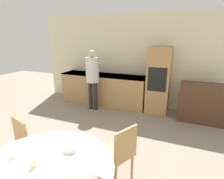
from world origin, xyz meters
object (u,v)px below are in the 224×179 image
at_px(chair_far_right, 120,152).
at_px(bowl_near, 70,149).
at_px(person_standing, 92,74).
at_px(sideboard, 203,103).
at_px(chair_far_left, 15,147).
at_px(cup, 34,162).
at_px(oven_unit, 158,81).

relative_size(chair_far_right, bowl_near, 6.23).
height_order(person_standing, bowl_near, person_standing).
bearing_deg(sideboard, chair_far_left, -131.19).
distance_m(chair_far_left, cup, 0.91).
height_order(oven_unit, cup, oven_unit).
relative_size(oven_unit, bowl_near, 12.19).
bearing_deg(oven_unit, chair_far_left, -114.98).
relative_size(oven_unit, chair_far_left, 1.96).
bearing_deg(cup, chair_far_left, 153.40).
bearing_deg(person_standing, chair_far_left, -85.82).
bearing_deg(bowl_near, sideboard, 61.78).
height_order(oven_unit, person_standing, oven_unit).
height_order(oven_unit, chair_far_left, oven_unit).
bearing_deg(chair_far_left, person_standing, 111.66).
height_order(chair_far_left, cup, chair_far_left).
height_order(person_standing, cup, person_standing).
distance_m(sideboard, person_standing, 2.83).
bearing_deg(person_standing, cup, -72.31).
bearing_deg(chair_far_left, bowl_near, 14.20).
relative_size(chair_far_right, person_standing, 0.54).
bearing_deg(bowl_near, cup, -119.49).
bearing_deg(chair_far_right, person_standing, -117.77).
bearing_deg(chair_far_left, cup, -9.12).
distance_m(chair_far_left, chair_far_right, 1.45).
height_order(oven_unit, chair_far_right, oven_unit).
relative_size(sideboard, bowl_near, 7.61).
distance_m(person_standing, bowl_near, 2.96).
height_order(sideboard, bowl_near, sideboard).
relative_size(chair_far_left, chair_far_right, 1.00).
bearing_deg(oven_unit, chair_far_right, -92.03).
distance_m(chair_far_left, bowl_near, 1.00).
height_order(cup, bowl_near, cup).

